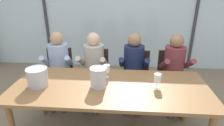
# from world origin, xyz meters

# --- Properties ---
(ground) EXTENTS (14.00, 14.00, 0.00)m
(ground) POSITION_xyz_m (0.00, 1.00, 0.00)
(ground) COLOR #847056
(window_glass_panel) EXTENTS (7.56, 0.03, 2.60)m
(window_glass_panel) POSITION_xyz_m (0.00, 2.38, 1.30)
(window_glass_panel) COLOR silver
(window_glass_panel) RESTS_ON ground
(window_mullion_left) EXTENTS (0.06, 0.06, 2.60)m
(window_mullion_left) POSITION_xyz_m (-1.70, 2.36, 1.30)
(window_mullion_left) COLOR #38383D
(window_mullion_left) RESTS_ON ground
(window_mullion_right) EXTENTS (0.06, 0.06, 2.60)m
(window_mullion_right) POSITION_xyz_m (1.70, 2.36, 1.30)
(window_mullion_right) COLOR #38383D
(window_mullion_right) RESTS_ON ground
(hillside_vineyard) EXTENTS (13.56, 2.40, 1.50)m
(hillside_vineyard) POSITION_xyz_m (0.00, 5.87, 0.75)
(hillside_vineyard) COLOR #386633
(hillside_vineyard) RESTS_ON ground
(dining_table) EXTENTS (2.36, 0.96, 0.76)m
(dining_table) POSITION_xyz_m (0.00, 0.00, 0.69)
(dining_table) COLOR olive
(dining_table) RESTS_ON ground
(chair_near_curtain) EXTENTS (0.49, 0.49, 0.89)m
(chair_near_curtain) POSITION_xyz_m (-0.95, 0.89, 0.52)
(chair_near_curtain) COLOR #332319
(chair_near_curtain) RESTS_ON ground
(chair_left_of_center) EXTENTS (0.47, 0.47, 0.89)m
(chair_left_of_center) POSITION_xyz_m (-0.33, 0.91, 0.52)
(chair_left_of_center) COLOR #332319
(chair_left_of_center) RESTS_ON ground
(chair_center) EXTENTS (0.50, 0.50, 0.89)m
(chair_center) POSITION_xyz_m (0.36, 0.88, 0.52)
(chair_center) COLOR #332319
(chair_center) RESTS_ON ground
(chair_right_of_center) EXTENTS (0.46, 0.46, 0.89)m
(chair_right_of_center) POSITION_xyz_m (0.94, 0.91, 0.52)
(chair_right_of_center) COLOR #332319
(chair_right_of_center) RESTS_ON ground
(person_pale_blue_shirt) EXTENTS (0.49, 0.63, 1.21)m
(person_pale_blue_shirt) POSITION_xyz_m (-0.91, 0.75, 0.69)
(person_pale_blue_shirt) COLOR #9EB2D1
(person_pale_blue_shirt) RESTS_ON ground
(person_beige_jumper) EXTENTS (0.48, 0.63, 1.21)m
(person_beige_jumper) POSITION_xyz_m (-0.33, 0.75, 0.69)
(person_beige_jumper) COLOR #B7AD9E
(person_beige_jumper) RESTS_ON ground
(person_navy_polo) EXTENTS (0.47, 0.61, 1.21)m
(person_navy_polo) POSITION_xyz_m (0.31, 0.75, 0.69)
(person_navy_polo) COLOR #192347
(person_navy_polo) RESTS_ON ground
(person_maroon_top) EXTENTS (0.49, 0.63, 1.21)m
(person_maroon_top) POSITION_xyz_m (0.96, 0.75, 0.69)
(person_maroon_top) COLOR brown
(person_maroon_top) RESTS_ON ground
(ice_bucket_primary) EXTENTS (0.25, 0.25, 0.23)m
(ice_bucket_primary) POSITION_xyz_m (-0.85, -0.06, 0.87)
(ice_bucket_primary) COLOR #B7B7BC
(ice_bucket_primary) RESTS_ON dining_table
(ice_bucket_secondary) EXTENTS (0.20, 0.20, 0.24)m
(ice_bucket_secondary) POSITION_xyz_m (-0.13, -0.03, 0.88)
(ice_bucket_secondary) COLOR #B7B7BC
(ice_bucket_secondary) RESTS_ON dining_table
(wine_glass_by_left_taster) EXTENTS (0.08, 0.08, 0.17)m
(wine_glass_by_left_taster) POSITION_xyz_m (-0.06, 0.22, 0.87)
(wine_glass_by_left_taster) COLOR silver
(wine_glass_by_left_taster) RESTS_ON dining_table
(wine_glass_near_bucket) EXTENTS (0.08, 0.08, 0.17)m
(wine_glass_near_bucket) POSITION_xyz_m (0.56, -0.00, 0.87)
(wine_glass_near_bucket) COLOR silver
(wine_glass_near_bucket) RESTS_ON dining_table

